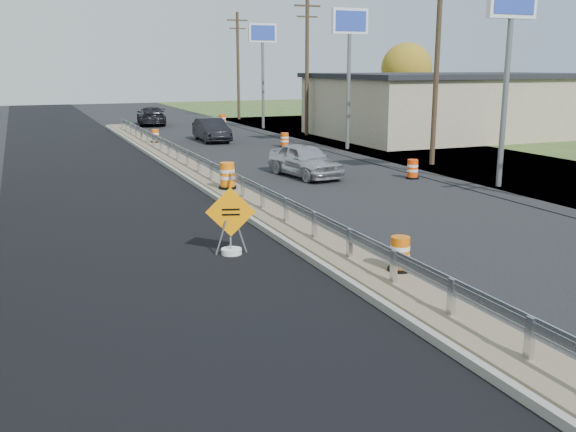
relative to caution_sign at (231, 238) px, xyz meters
name	(u,v)px	position (x,y,z in m)	size (l,w,h in m)	color
ground	(286,229)	(2.33, 1.95, -0.45)	(140.00, 140.00, 0.00)	black
milled_overlay	(95,184)	(-2.07, 11.95, -0.44)	(7.20, 120.00, 0.01)	black
median	(212,182)	(2.33, 9.95, -0.34)	(1.60, 55.00, 0.23)	gray
guardrail	(205,164)	(2.33, 10.95, 0.28)	(0.10, 46.15, 0.72)	silver
retail_building_near	(455,104)	(23.32, 21.95, 1.71)	(18.50, 12.50, 4.27)	tan
pylon_sign_south	(511,19)	(12.83, 4.95, 6.03)	(2.20, 0.30, 7.90)	slate
pylon_sign_mid	(350,35)	(12.83, 17.95, 6.03)	(2.20, 0.30, 7.90)	slate
pylon_sign_north	(263,43)	(12.83, 31.95, 6.03)	(2.20, 0.30, 7.90)	slate
utility_pole_smid	(437,62)	(13.83, 10.95, 4.49)	(1.90, 0.26, 9.40)	#473523
utility_pole_nmid	(307,63)	(13.83, 25.95, 4.49)	(1.90, 0.26, 9.40)	#473523
utility_pole_north	(238,64)	(13.83, 40.95, 4.49)	(1.90, 0.26, 9.40)	#473523
tree_far_yellow	(407,68)	(28.33, 35.95, 4.09)	(4.62, 4.62, 6.86)	#473523
caution_sign	(231,238)	(0.00, 0.00, 0.00)	(1.23, 0.53, 1.77)	white
barrel_median_near	(400,254)	(2.88, -3.42, 0.16)	(0.54, 0.54, 0.79)	black
barrel_median_mid	(227,176)	(2.30, 7.64, 0.26)	(0.68, 0.68, 0.99)	black
barrel_median_far	(155,136)	(2.80, 23.80, 0.16)	(0.53, 0.53, 0.78)	black
barrel_shoulder_near	(413,169)	(10.73, 7.95, -0.05)	(0.57, 0.57, 0.83)	black
barrel_shoulder_mid	(285,140)	(9.85, 20.30, -0.04)	(0.59, 0.59, 0.86)	black
barrel_shoulder_far	(222,121)	(10.32, 34.57, 0.03)	(0.68, 0.68, 1.00)	black
car_silver	(305,160)	(6.65, 10.22, 0.28)	(1.72, 4.27, 1.45)	silver
car_dark_mid	(212,130)	(6.68, 25.00, 0.29)	(1.56, 4.46, 1.47)	black
car_dark_far	(151,116)	(5.35, 38.32, 0.32)	(2.16, 5.32, 1.54)	black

